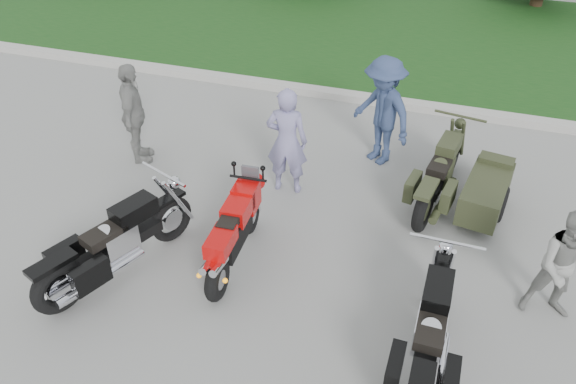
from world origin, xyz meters
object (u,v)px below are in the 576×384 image
(sportbike_red, at_px, (233,232))
(person_back, at_px, (134,114))
(cruiser_right, at_px, (429,341))
(person_grey, at_px, (567,267))
(person_denim, at_px, (382,111))
(cruiser_sidecar, at_px, (466,187))
(cruiser_left, at_px, (112,247))
(person_stripe, at_px, (287,141))

(sportbike_red, xyz_separation_m, person_back, (-2.62, 1.97, 0.34))
(cruiser_right, xyz_separation_m, person_grey, (1.41, 1.37, 0.29))
(sportbike_red, bearing_deg, person_denim, 64.17)
(cruiser_sidecar, height_order, person_grey, person_grey)
(cruiser_left, bearing_deg, person_back, 136.15)
(cruiser_right, distance_m, person_denim, 4.46)
(person_grey, bearing_deg, person_back, 160.37)
(person_stripe, bearing_deg, person_grey, 152.19)
(person_stripe, bearing_deg, cruiser_right, 124.84)
(cruiser_left, bearing_deg, cruiser_sidecar, 56.50)
(cruiser_sidecar, height_order, person_denim, person_denim)
(sportbike_red, relative_size, cruiser_right, 0.79)
(sportbike_red, distance_m, cruiser_sidecar, 3.65)
(cruiser_left, height_order, person_back, person_back)
(cruiser_sidecar, bearing_deg, person_denim, 155.58)
(cruiser_right, bearing_deg, person_stripe, 132.53)
(cruiser_left, height_order, cruiser_sidecar, cruiser_left)
(sportbike_red, relative_size, cruiser_left, 0.82)
(cruiser_right, relative_size, person_denim, 1.30)
(cruiser_sidecar, bearing_deg, cruiser_left, -136.01)
(person_grey, bearing_deg, cruiser_sidecar, 117.01)
(cruiser_right, bearing_deg, cruiser_left, 177.26)
(cruiser_left, distance_m, person_back, 2.97)
(cruiser_right, relative_size, cruiser_sidecar, 1.04)
(cruiser_right, xyz_separation_m, person_denim, (-1.33, 4.23, 0.47))
(cruiser_left, bearing_deg, sportbike_red, 48.87)
(person_denim, bearing_deg, person_stripe, -96.87)
(sportbike_red, distance_m, cruiser_left, 1.59)
(cruiser_right, relative_size, person_grey, 1.59)
(person_grey, bearing_deg, cruiser_left, -175.05)
(person_grey, distance_m, person_back, 6.91)
(cruiser_right, bearing_deg, person_back, 151.87)
(cruiser_left, xyz_separation_m, person_stripe, (1.54, 2.63, 0.40))
(person_back, bearing_deg, cruiser_left, -178.93)
(person_grey, relative_size, person_denim, 0.81)
(person_stripe, bearing_deg, cruiser_sidecar, 179.71)
(cruiser_right, distance_m, cruiser_sidecar, 3.22)
(cruiser_sidecar, xyz_separation_m, person_back, (-5.51, -0.26, 0.46))
(cruiser_left, relative_size, cruiser_sidecar, 1.00)
(sportbike_red, height_order, cruiser_right, cruiser_right)
(sportbike_red, height_order, person_back, person_back)
(person_stripe, relative_size, person_denim, 0.94)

